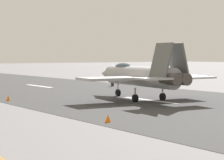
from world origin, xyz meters
TOP-DOWN VIEW (x-y plane):
  - ground_plane at (0.00, 0.00)m, footprint 400.00×400.00m
  - runway_strip at (-0.02, 0.00)m, footprint 240.00×26.00m
  - fighter_jet at (1.10, 0.46)m, footprint 16.37×13.90m
  - crew_person at (18.60, -8.56)m, footprint 0.32×0.70m
  - marker_cone_near at (-9.74, 11.85)m, footprint 0.44×0.44m
  - marker_cone_mid at (7.68, 11.85)m, footprint 0.44×0.44m

SIDE VIEW (x-z plane):
  - ground_plane at x=0.00m, z-range 0.00..0.00m
  - runway_strip at x=-0.02m, z-range 0.00..0.02m
  - marker_cone_near at x=-9.74m, z-range 0.00..0.55m
  - marker_cone_mid at x=7.68m, z-range 0.00..0.55m
  - crew_person at x=18.60m, z-range 0.00..1.63m
  - fighter_jet at x=1.10m, z-range -0.36..5.31m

